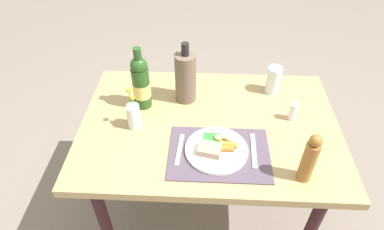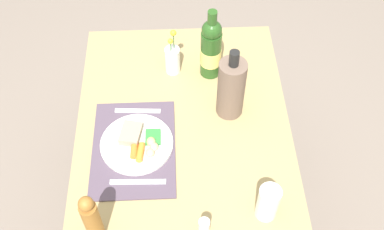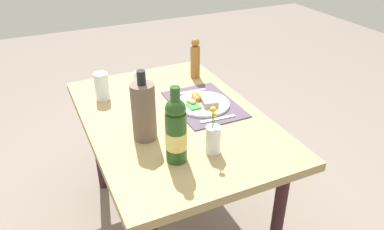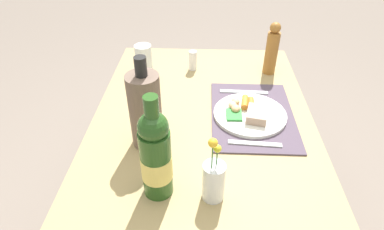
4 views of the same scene
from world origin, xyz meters
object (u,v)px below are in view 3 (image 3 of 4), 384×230
Objects in this scene: water_tumbler at (102,88)px; flower_vase at (213,138)px; cooler_bottle at (144,111)px; knife at (188,92)px; dining_table at (174,131)px; pepper_mill at (195,59)px; wine_bottle at (176,131)px; dinner_plate at (203,103)px; salt_shaker at (138,79)px; fork at (218,119)px.

flower_vase is (-0.67, -0.30, 0.00)m from water_tumbler.
knife is at bearing -48.15° from cooler_bottle.
dining_table is at bearing -140.67° from water_tumbler.
wine_bottle reaches higher than pepper_mill.
knife is 0.62× the size of cooler_bottle.
dinner_plate is at bearing -175.99° from knife.
dining_table is 0.27m from knife.
salt_shaker is 0.72m from wine_bottle.
dinner_plate is at bearing -39.23° from wine_bottle.
pepper_mill is at bearing -43.84° from cooler_bottle.
dining_table is 0.41m from wine_bottle.
dinner_plate is 0.84× the size of wine_bottle.
pepper_mill reaches higher than water_tumbler.
pepper_mill is (0.18, -0.13, 0.10)m from knife.
cooler_bottle reaches higher than dinner_plate.
pepper_mill reaches higher than knife.
cooler_bottle reaches higher than salt_shaker.
flower_vase is (-0.34, -0.03, 0.15)m from dining_table.
dinner_plate is at bearing -123.84° from water_tumbler.
water_tumbler reaches higher than salt_shaker.
wine_bottle is (-0.72, 0.07, 0.09)m from salt_shaker.
water_tumbler is (0.29, 0.43, 0.04)m from dinner_plate.
salt_shaker reaches higher than knife.
knife is at bearing -28.98° from wine_bottle.
cooler_bottle reaches higher than flower_vase.
salt_shaker is at bearing 27.42° from fork.
knife is (0.16, 0.01, -0.01)m from dinner_plate.
knife is 0.61× the size of wine_bottle.
knife is (0.19, -0.17, 0.09)m from dining_table.
water_tumbler reaches higher than dinner_plate.
dinner_plate is 1.86× the size of water_tumbler.
knife reaches higher than dining_table.
fork is at bearing 166.69° from pepper_mill.
salt_shaker is (0.20, 0.22, 0.04)m from knife.
fork is 0.38m from wine_bottle.
fork is 1.23× the size of water_tumbler.
dining_table is at bearing 140.68° from knife.
flower_vase is at bearing 168.03° from knife.
cooler_bottle is (-0.51, 0.13, 0.09)m from salt_shaker.
water_tumbler is at bearing 47.90° from fork.
wine_bottle is (-0.65, -0.14, 0.07)m from water_tumbler.
flower_vase is 0.32m from cooler_bottle.
knife is at bearing 2.03° from dinner_plate.
wine_bottle is at bearing 153.00° from knife.
fork is 0.91× the size of knife.
pepper_mill is at bearing -30.57° from wine_bottle.
fork is at bearing -156.15° from salt_shaker.
dinner_plate is at bearing -20.28° from flower_vase.
wine_bottle is at bearing 127.81° from fork.
dinner_plate reaches higher than knife.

